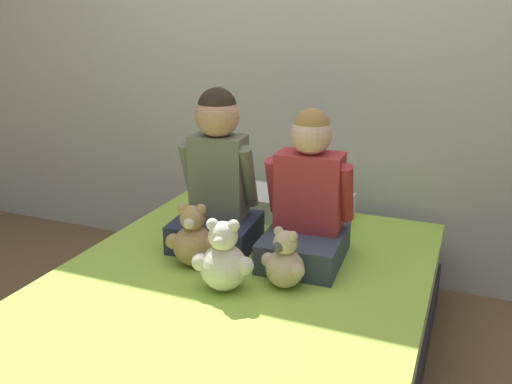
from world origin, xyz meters
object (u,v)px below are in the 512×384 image
child_on_right (308,202)px  pillow_at_headboard (295,206)px  teddy_bear_held_by_right_child (285,263)px  bed (219,345)px  child_on_left (217,179)px  teddy_bear_held_by_left_child (193,239)px  teddy_bear_between_children (223,260)px

child_on_right → pillow_at_headboard: size_ratio=1.15×
child_on_right → teddy_bear_held_by_right_child: (0.00, -0.27, -0.14)m
bed → child_on_left: child_on_left is taller
teddy_bear_held_by_left_child → teddy_bear_held_by_right_child: 0.39m
bed → pillow_at_headboard: size_ratio=3.88×
teddy_bear_held_by_right_child → pillow_at_headboard: bearing=125.1°
teddy_bear_held_by_right_child → pillow_at_headboard: (-0.19, 0.68, -0.04)m
teddy_bear_held_by_right_child → child_on_right: bearing=109.9°
teddy_bear_held_by_right_child → teddy_bear_between_children: size_ratio=0.84×
child_on_left → pillow_at_headboard: size_ratio=1.26×
child_on_left → teddy_bear_held_by_left_child: size_ratio=2.61×
child_on_right → teddy_bear_held_by_right_child: child_on_right is taller
teddy_bear_held_by_right_child → teddy_bear_between_children: teddy_bear_between_children is taller
child_on_left → teddy_bear_held_by_right_child: size_ratio=2.96×
bed → teddy_bear_between_children: teddy_bear_between_children is taller
teddy_bear_held_by_right_child → pillow_at_headboard: teddy_bear_held_by_right_child is taller
child_on_left → teddy_bear_between_children: child_on_left is taller
child_on_right → teddy_bear_held_by_left_child: size_ratio=2.38×
bed → child_on_left: (-0.21, 0.43, 0.48)m
child_on_right → teddy_bear_between_children: size_ratio=2.25×
bed → child_on_left: size_ratio=3.08×
bed → child_on_right: 0.64m
child_on_left → child_on_right: child_on_left is taller
teddy_bear_held_by_left_child → teddy_bear_held_by_right_child: teddy_bear_held_by_left_child is taller
child_on_left → teddy_bear_held_by_left_child: child_on_left is taller
teddy_bear_held_by_left_child → teddy_bear_held_by_right_child: bearing=-18.6°
child_on_right → teddy_bear_between_children: 0.43m
child_on_right → teddy_bear_between_children: (-0.19, -0.37, -0.13)m
child_on_left → child_on_right: (0.39, 0.00, -0.05)m
child_on_left → teddy_bear_between_children: (0.20, -0.36, -0.17)m
child_on_left → pillow_at_headboard: child_on_left is taller
pillow_at_headboard → child_on_left: bearing=-116.6°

